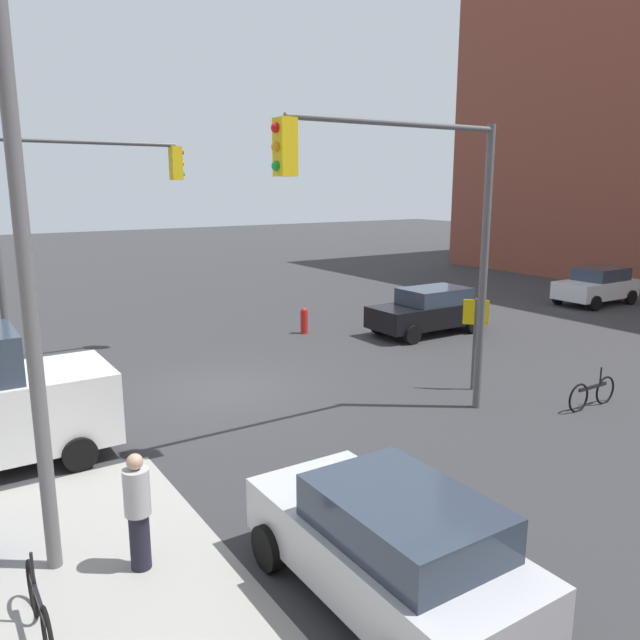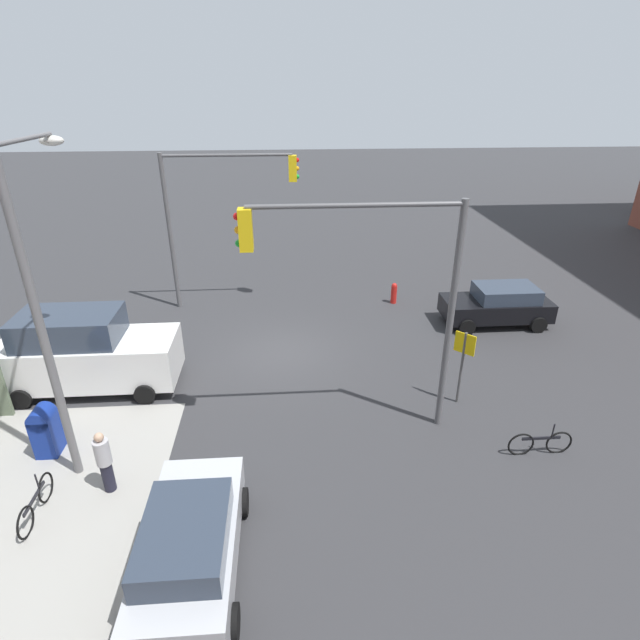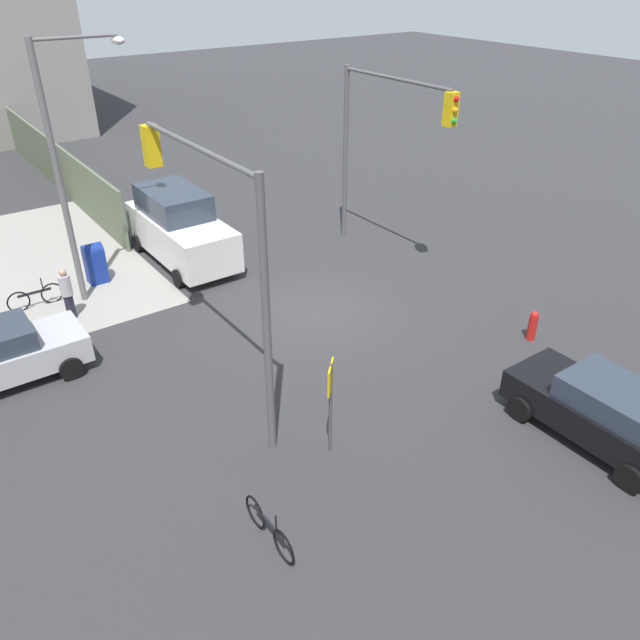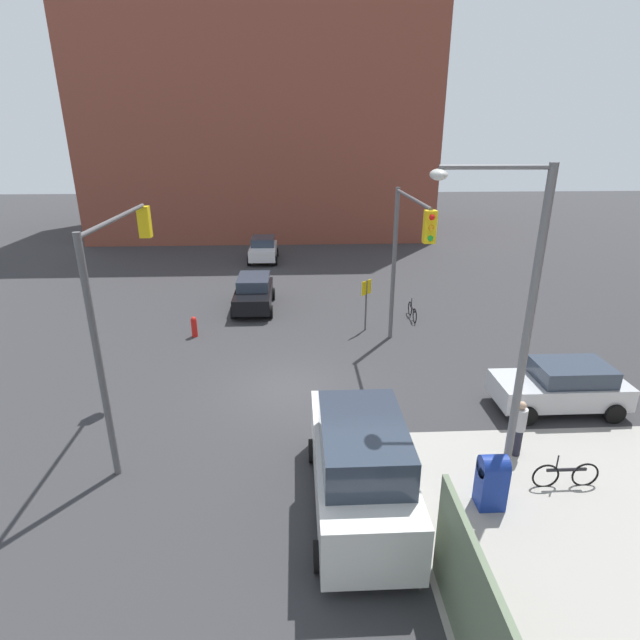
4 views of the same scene
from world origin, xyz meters
name	(u,v)px [view 4 (image 4 of 4)]	position (x,y,z in m)	size (l,w,h in m)	color
ground_plane	(288,388)	(0.00, 0.00, 0.00)	(120.00, 120.00, 0.00)	#333335
building_brick_west	(262,100)	(-32.00, -2.35, 11.14)	(16.00, 28.00, 22.27)	brown
traffic_signal_nw_corner	(406,245)	(-2.38, 4.50, 4.63)	(5.54, 0.36, 6.50)	#59595B
traffic_signal_se_corner	(119,285)	(2.41, -4.50, 4.63)	(5.49, 0.36, 6.50)	#59595B
street_lamp_corner	(515,311)	(5.18, 5.43, 4.70)	(0.56, 2.68, 8.00)	slate
warning_sign_two_way	(366,296)	(-5.40, 3.50, 1.64)	(0.48, 0.48, 2.40)	#4C4C4C
mailbox_blue	(492,480)	(6.20, 5.00, 0.76)	(0.56, 0.64, 1.43)	navy
fire_hydrant	(194,326)	(-5.00, -4.20, 0.49)	(0.26, 0.26, 0.94)	red
hatchback_white	(263,249)	(-18.84, -1.93, 0.84)	(3.88, 2.02, 1.62)	white
sedan_silver	(562,386)	(1.82, 8.96, 0.84)	(2.02, 4.14, 1.62)	#B7BABF
sedan_black	(254,292)	(-8.75, -1.83, 0.84)	(4.24, 2.02, 1.62)	black
van_white_delivery	(360,465)	(6.15, 1.80, 1.28)	(5.40, 2.32, 2.62)	white
pedestrian_crossing	(519,427)	(4.20, 6.50, 0.88)	(0.36, 0.36, 1.70)	#B2B2B7
bicycle_leaning_on_fence	(565,475)	(5.60, 7.20, 0.35)	(0.05, 1.75, 0.97)	black
bicycle_at_crosswalk	(412,312)	(-6.80, 6.00, 0.35)	(1.75, 0.05, 0.97)	black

